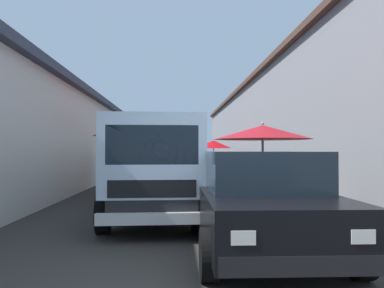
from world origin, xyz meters
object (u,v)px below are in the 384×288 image
object	(u,v)px
delivery_truck	(154,172)
vendor_in_shade	(146,164)
hatchback_car	(259,199)
vendor_by_crates	(166,165)
fruit_stall_mid_lane	(131,147)
parked_scooter	(132,171)
fruit_stall_far_left	(262,145)
fruit_stall_near_right	(127,139)
fruit_stall_near_left	(214,148)

from	to	relation	value
delivery_truck	vendor_in_shade	xyz separation A→B (m)	(8.39, 0.80, -0.13)
hatchback_car	vendor_by_crates	bearing A→B (deg)	12.68
fruit_stall_mid_lane	parked_scooter	size ratio (longest dim) A/B	1.32
fruit_stall_far_left	delivery_truck	world-z (taller)	fruit_stall_far_left
fruit_stall_mid_lane	parked_scooter	xyz separation A→B (m)	(4.03, 0.42, -1.15)
fruit_stall_mid_lane	vendor_in_shade	xyz separation A→B (m)	(1.78, -0.44, -0.68)
vendor_by_crates	parked_scooter	bearing A→B (deg)	17.56
vendor_by_crates	fruit_stall_far_left	bearing A→B (deg)	-151.88
fruit_stall_near_right	hatchback_car	distance (m)	6.64
delivery_truck	vendor_by_crates	distance (m)	5.06
vendor_in_shade	parked_scooter	bearing A→B (deg)	20.88
parked_scooter	vendor_in_shade	bearing A→B (deg)	-159.12
hatchback_car	vendor_by_crates	xyz separation A→B (m)	(6.88, 1.55, 0.23)
fruit_stall_near_right	vendor_in_shade	world-z (taller)	fruit_stall_near_right
fruit_stall_far_left	vendor_in_shade	bearing A→B (deg)	22.70
hatchback_car	fruit_stall_far_left	bearing A→B (deg)	-14.41
fruit_stall_near_right	delivery_truck	xyz separation A→B (m)	(-4.13, -1.07, -0.78)
fruit_stall_near_left	vendor_by_crates	xyz separation A→B (m)	(-10.43, 2.69, -0.61)
hatchback_car	delivery_truck	world-z (taller)	delivery_truck
hatchback_car	parked_scooter	xyz separation A→B (m)	(12.48, 3.32, -0.29)
fruit_stall_near_left	vendor_by_crates	size ratio (longest dim) A/B	1.35
fruit_stall_near_right	vendor_by_crates	bearing A→B (deg)	-51.85
fruit_stall_near_right	vendor_by_crates	xyz separation A→B (m)	(0.93, -1.18, -0.85)
delivery_truck	vendor_by_crates	size ratio (longest dim) A/B	2.99
hatchback_car	vendor_by_crates	distance (m)	7.06
fruit_stall_mid_lane	vendor_by_crates	xyz separation A→B (m)	(-1.56, -1.35, -0.63)
hatchback_car	delivery_truck	size ratio (longest dim) A/B	0.79
fruit_stall_near_left	vendor_in_shade	bearing A→B (deg)	153.09
fruit_stall_near_left	fruit_stall_near_right	distance (m)	12.00
fruit_stall_far_left	fruit_stall_near_left	world-z (taller)	fruit_stall_near_left
fruit_stall_near_left	hatchback_car	world-z (taller)	fruit_stall_near_left
delivery_truck	fruit_stall_mid_lane	bearing A→B (deg)	10.62
vendor_by_crates	fruit_stall_near_left	bearing A→B (deg)	-14.46
delivery_truck	vendor_by_crates	bearing A→B (deg)	-1.28
vendor_in_shade	parked_scooter	xyz separation A→B (m)	(2.26, 0.86, -0.46)
fruit_stall_mid_lane	parked_scooter	distance (m)	4.22
fruit_stall_near_left	fruit_stall_near_right	size ratio (longest dim) A/B	0.94
vendor_by_crates	parked_scooter	distance (m)	5.89
hatchback_car	fruit_stall_near_right	bearing A→B (deg)	24.61
fruit_stall_mid_lane	delivery_truck	size ratio (longest dim) A/B	0.45
fruit_stall_mid_lane	delivery_truck	bearing A→B (deg)	-169.38
vendor_in_shade	fruit_stall_far_left	bearing A→B (deg)	-157.30
fruit_stall_near_right	delivery_truck	distance (m)	4.34
fruit_stall_far_left	fruit_stall_mid_lane	distance (m)	6.78
fruit_stall_far_left	fruit_stall_near_left	bearing A→B (deg)	-1.76
fruit_stall_mid_lane	vendor_in_shade	distance (m)	1.96
fruit_stall_far_left	vendor_by_crates	bearing A→B (deg)	28.12
fruit_stall_near_left	parked_scooter	xyz separation A→B (m)	(-4.83, 4.46, -1.13)
fruit_stall_far_left	hatchback_car	size ratio (longest dim) A/B	0.55
fruit_stall_near_right	vendor_in_shade	distance (m)	4.37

